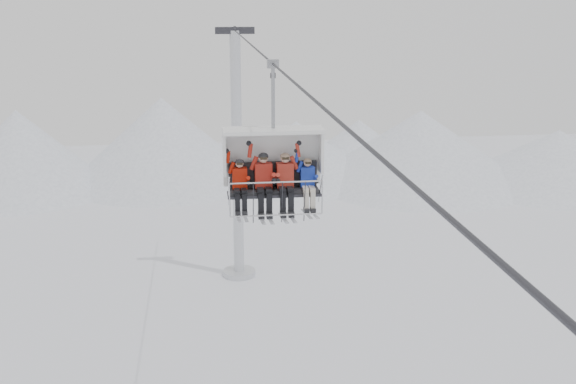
{
  "coord_description": "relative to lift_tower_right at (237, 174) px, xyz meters",
  "views": [
    {
      "loc": [
        -1.92,
        -15.48,
        14.98
      ],
      "look_at": [
        0.0,
        0.0,
        10.74
      ],
      "focal_mm": 45.0,
      "sensor_mm": 36.0,
      "label": 1
    }
  ],
  "objects": [
    {
      "name": "skier_center_left",
      "position": [
        -0.28,
        -19.01,
        4.48
      ],
      "size": [
        0.46,
        1.69,
        1.78
      ],
      "color": "#AB2217",
      "rests_on": "chairlift_carrier"
    },
    {
      "name": "ridgeline",
      "position": [
        -1.58,
        20.05,
        -2.94
      ],
      "size": [
        72.0,
        21.0,
        7.0
      ],
      "color": "white",
      "rests_on": "ground"
    },
    {
      "name": "haul_cable",
      "position": [
        0.0,
        -22.0,
        7.52
      ],
      "size": [
        0.06,
        50.0,
        0.06
      ],
      "primitive_type": "cylinder",
      "rotation": [
        1.57,
        0.0,
        0.0
      ],
      "color": "#2C2C31",
      "rests_on": "lift_tower_left"
    },
    {
      "name": "lift_tower_right",
      "position": [
        0.0,
        0.0,
        0.0
      ],
      "size": [
        2.0,
        1.8,
        13.48
      ],
      "color": "silver",
      "rests_on": "ground"
    },
    {
      "name": "skier_far_left",
      "position": [
        -0.91,
        -19.03,
        4.41
      ],
      "size": [
        0.39,
        1.69,
        1.55
      ],
      "color": "#B21907",
      "rests_on": "chairlift_carrier"
    },
    {
      "name": "skier_far_right",
      "position": [
        0.9,
        -19.03,
        4.39
      ],
      "size": [
        0.37,
        1.69,
        1.5
      ],
      "color": "#1933A8",
      "rests_on": "chairlift_carrier"
    },
    {
      "name": "skier_center_right",
      "position": [
        0.3,
        -19.01,
        4.47
      ],
      "size": [
        0.45,
        1.69,
        1.75
      ],
      "color": "#B02D1F",
      "rests_on": "chairlift_carrier"
    },
    {
      "name": "chairlift_carrier",
      "position": [
        0.0,
        -18.7,
        4.95
      ],
      "size": [
        2.65,
        1.17,
        3.98
      ],
      "color": "black",
      "rests_on": "haul_cable"
    }
  ]
}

